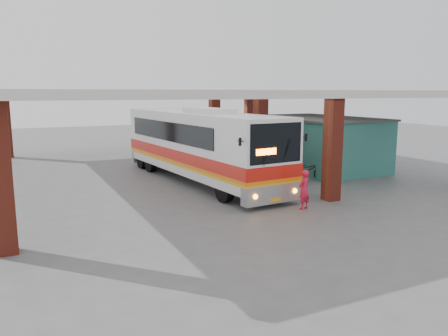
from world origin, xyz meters
name	(u,v)px	position (x,y,z in m)	size (l,w,h in m)	color
ground	(237,193)	(0.00, 0.00, 0.00)	(90.00, 90.00, 0.00)	#515154
brick_columns	(219,135)	(1.43, 5.00, 2.17)	(20.10, 21.60, 4.35)	maroon
canopy_roof	(193,94)	(0.50, 6.50, 4.50)	(21.00, 23.00, 0.30)	beige
shop_building	(315,142)	(7.49, 4.00, 1.56)	(5.20, 8.20, 3.11)	#2B6D65
coach_bus	(199,145)	(-0.53, 3.22, 1.90)	(3.90, 13.29, 3.82)	silver
motorcycle	(307,170)	(4.61, 0.89, 0.57)	(0.76, 2.18, 1.15)	black
pedestrian	(304,190)	(1.07, -3.72, 0.79)	(0.58, 0.38, 1.58)	red
red_chair	(260,162)	(4.41, 5.44, 0.33)	(0.42, 0.42, 0.71)	red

